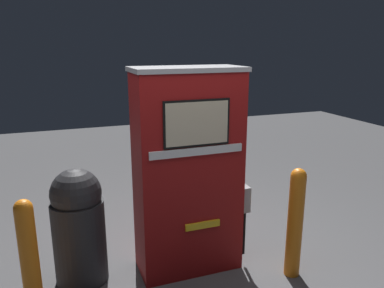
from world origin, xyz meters
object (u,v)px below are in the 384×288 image
(trash_bin, at_px, (79,225))
(safety_bollard_far, at_px, (30,260))
(gas_pump, at_px, (188,172))
(safety_bollard, at_px, (295,220))

(trash_bin, bearing_deg, safety_bollard_far, -130.59)
(gas_pump, xyz_separation_m, safety_bollard_far, (-1.37, -0.32, -0.42))
(safety_bollard, height_order, safety_bollard_far, safety_bollard)
(safety_bollard, relative_size, safety_bollard_far, 1.02)
(gas_pump, bearing_deg, safety_bollard_far, -166.80)
(gas_pump, height_order, safety_bollard, gas_pump)
(safety_bollard, xyz_separation_m, trash_bin, (-1.85, 0.60, -0.01))
(safety_bollard, bearing_deg, safety_bollard_far, 176.06)
(gas_pump, height_order, trash_bin, gas_pump)
(trash_bin, height_order, safety_bollard_far, trash_bin)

